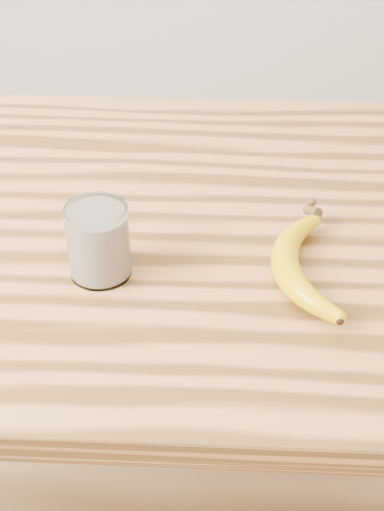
{
  "coord_description": "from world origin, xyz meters",
  "views": [
    {
      "loc": [
        0.24,
        -0.84,
        1.46
      ],
      "look_at": [
        0.2,
        -0.13,
        0.93
      ],
      "focal_mm": 50.0,
      "sensor_mm": 36.0,
      "label": 1
    }
  ],
  "objects": [
    {
      "name": "banana",
      "position": [
        0.32,
        -0.13,
        0.92
      ],
      "size": [
        0.12,
        0.3,
        0.04
      ],
      "primitive_type": null,
      "rotation": [
        0.0,
        0.0,
        0.06
      ],
      "color": "#D5AD00",
      "rests_on": "table"
    },
    {
      "name": "smoothie_glass",
      "position": [
        0.09,
        -0.13,
        0.95
      ],
      "size": [
        0.08,
        0.08,
        0.1
      ],
      "color": "white",
      "rests_on": "table"
    },
    {
      "name": "table",
      "position": [
        0.0,
        0.0,
        0.77
      ],
      "size": [
        1.2,
        0.8,
        0.9
      ],
      "color": "#B5713C",
      "rests_on": "ground"
    }
  ]
}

